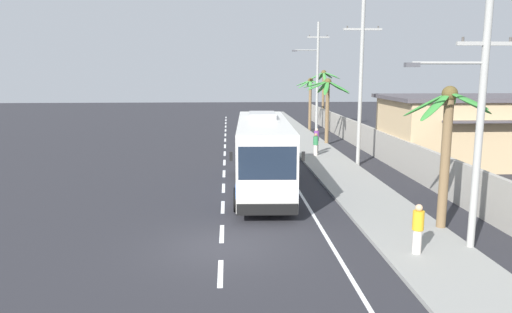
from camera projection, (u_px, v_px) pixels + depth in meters
The scene contains 17 objects.
ground_plane at pixel (221, 247), 16.46m from camera, with size 160.00×160.00×0.00m, color #28282D.
sidewalk_kerb at pixel (347, 179), 26.67m from camera, with size 3.20×90.00×0.14m, color gray.
lane_markings at pixel (260, 165), 30.87m from camera, with size 3.93×71.00×0.01m.
boundary_wall at pixel (391, 150), 30.67m from camera, with size 0.24×60.00×1.93m, color #9E998E.
coach_bus_foreground at pixel (263, 151), 24.18m from camera, with size 3.21×11.44×3.78m.
motorcycle_beside_bus at pixel (291, 150), 32.88m from camera, with size 0.56×1.96×1.64m.
pedestrian_near_kerb at pixel (418, 228), 15.34m from camera, with size 0.36×0.36×1.62m.
pedestrian_midwalk at pixel (316, 140), 34.59m from camera, with size 0.36×0.36×1.78m.
pedestrian_far_walk at pixel (316, 144), 33.57m from camera, with size 0.36×0.36×1.56m.
utility_pole_nearest at pixel (477, 121), 15.36m from camera, with size 3.49×0.24×8.13m.
utility_pole_mid at pixel (361, 80), 29.98m from camera, with size 2.40×0.24×10.44m.
utility_pole_far at pixel (317, 76), 44.75m from camera, with size 3.42×0.24×10.39m.
palm_nearest at pixel (328, 96), 38.92m from camera, with size 3.84×3.82×5.40m.
palm_second at pixel (447, 133), 17.52m from camera, with size 3.19×3.44×5.40m.
palm_third at pixel (324, 84), 53.02m from camera, with size 3.53×3.50×6.10m.
palm_fourth at pixel (310, 92), 48.76m from camera, with size 2.93×2.80×5.30m.
roadside_building at pixel (480, 130), 30.94m from camera, with size 12.34×7.49×4.40m.
Camera 1 is at (0.27, -15.73, 5.88)m, focal length 33.86 mm.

